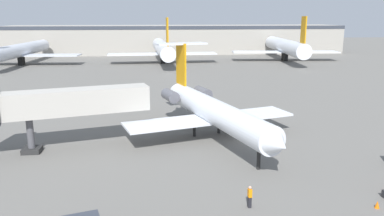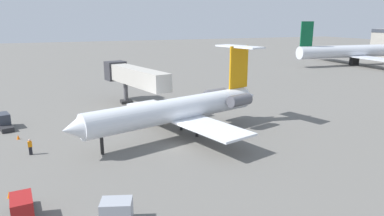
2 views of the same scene
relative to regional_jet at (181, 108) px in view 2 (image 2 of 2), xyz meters
name	(u,v)px [view 2 (image 2 of 2)]	position (x,y,z in m)	size (l,w,h in m)	color
ground_plane	(181,146)	(3.52, -1.39, -3.44)	(400.00, 400.00, 0.10)	#66635E
regional_jet	(181,108)	(0.00, 0.00, 0.00)	(20.33, 26.39, 10.26)	silver
jet_bridge	(132,76)	(-16.63, -2.16, 1.55)	(17.38, 7.05, 6.63)	#B7B2A8
ground_crew_marshaller	(30,147)	(0.18, -16.66, -2.53)	(0.26, 0.40, 1.69)	black
baggage_tug_lead	(4,122)	(-10.99, -20.19, -2.55)	(4.23, 2.42, 1.90)	#262628
baggage_tug_trailing	(22,209)	(13.34, -16.62, -2.55)	(4.12, 1.78, 1.90)	#262628
cargo_container_uld	(117,212)	(16.08, -10.60, -2.56)	(2.13, 2.48, 1.66)	#999EA8
traffic_cone_near	(18,137)	(-5.63, -18.25, -3.11)	(0.36, 0.36, 0.55)	orange
traffic_cone_mid	(9,194)	(9.46, -17.83, -3.11)	(0.36, 0.36, 0.55)	orange
parked_airliner_west_end	(355,52)	(-43.39, 71.94, 0.75)	(33.51, 39.66, 13.09)	silver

